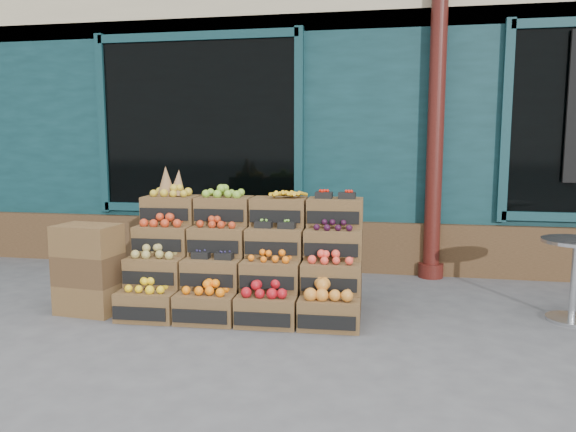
# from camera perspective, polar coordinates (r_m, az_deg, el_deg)

# --- Properties ---
(ground) EXTENTS (60.00, 60.00, 0.00)m
(ground) POSITION_cam_1_polar(r_m,az_deg,el_deg) (4.74, 0.78, -11.44)
(ground) COLOR #4C4C4F
(ground) RESTS_ON ground
(shop_facade) EXTENTS (12.00, 6.24, 4.80)m
(shop_facade) POSITION_cam_1_polar(r_m,az_deg,el_deg) (9.59, 6.37, 12.73)
(shop_facade) COLOR #0F3034
(shop_facade) RESTS_ON ground
(crate_display) EXTENTS (2.14, 1.11, 1.31)m
(crate_display) POSITION_cam_1_polar(r_m,az_deg,el_deg) (5.21, -4.26, -5.08)
(crate_display) COLOR brown
(crate_display) RESTS_ON ground
(spare_crates) EXTENTS (0.57, 0.42, 0.81)m
(spare_crates) POSITION_cam_1_polar(r_m,az_deg,el_deg) (5.39, -19.59, -5.09)
(spare_crates) COLOR brown
(spare_crates) RESTS_ON ground
(bistro_table) EXTENTS (0.57, 0.57, 0.72)m
(bistro_table) POSITION_cam_1_polar(r_m,az_deg,el_deg) (5.42, 27.10, -4.94)
(bistro_table) COLOR silver
(bistro_table) RESTS_ON ground
(shopkeeper) EXTENTS (0.90, 0.74, 2.10)m
(shopkeeper) POSITION_cam_1_polar(r_m,az_deg,el_deg) (7.41, -7.39, 3.77)
(shopkeeper) COLOR #144620
(shopkeeper) RESTS_ON ground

